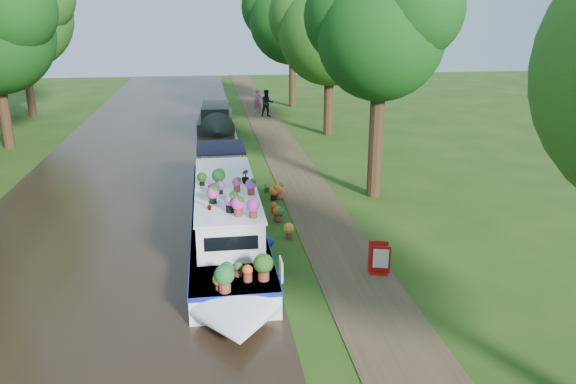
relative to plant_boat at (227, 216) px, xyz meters
The scene contains 13 objects.
ground 2.58m from the plant_boat, 22.61° to the left, with size 100.00×100.00×0.00m, color #224010.
canal_water 3.96m from the plant_boat, 165.97° to the left, with size 10.00×100.00×0.02m, color black.
towpath 3.67m from the plant_boat, 15.20° to the left, with size 2.20×100.00×0.03m, color #44341F.
plant_boat is the anchor object (origin of this frame).
tree_near_overhang 9.25m from the plant_boat, 33.54° to the left, with size 5.52×5.28×8.99m.
tree_near_mid 18.25m from the plant_boat, 67.20° to the left, with size 6.90×6.60×9.40m.
tree_near_far 28.42m from the plant_boat, 77.02° to the left, with size 7.59×7.26×10.30m.
tree_far_d 28.85m from the plant_boat, 117.03° to the left, with size 8.05×7.70×10.85m.
second_boat 19.33m from the plant_boat, 89.79° to the left, with size 2.42×7.58×1.45m.
sandwich_board 5.14m from the plant_boat, 35.95° to the right, with size 0.59×0.58×0.89m.
pedestrian_pink 24.62m from the plant_boat, 82.39° to the left, with size 0.61×0.40×1.67m, color #BF4E74.
pedestrian_dark 22.76m from the plant_boat, 80.51° to the left, with size 0.93×0.72×1.90m, color black.
verge_plant 5.40m from the plant_boat, 69.87° to the left, with size 0.37×0.32×0.41m, color #216E29.
Camera 1 is at (-2.73, -17.89, 7.06)m, focal length 35.00 mm.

